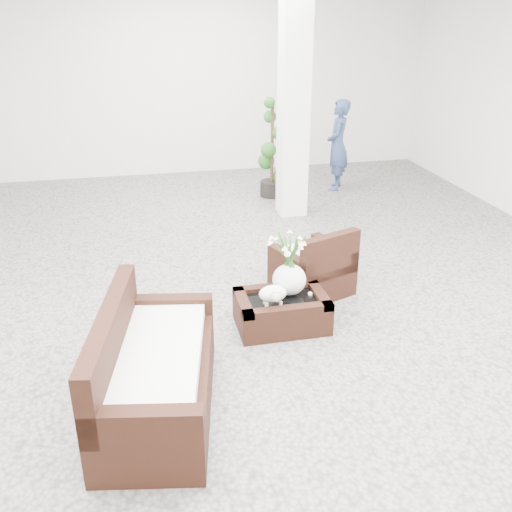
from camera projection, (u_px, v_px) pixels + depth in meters
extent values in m
plane|color=gray|center=(254.00, 304.00, 6.26)|extent=(11.00, 11.00, 0.00)
cube|color=white|center=(294.00, 98.00, 8.28)|extent=(0.40, 0.40, 3.50)
cube|color=black|center=(282.00, 313.00, 5.77)|extent=(0.90, 0.60, 0.31)
ellipsoid|color=white|center=(273.00, 295.00, 5.55)|extent=(0.28, 0.23, 0.21)
cylinder|color=white|center=(310.00, 294.00, 5.78)|extent=(0.04, 0.04, 0.03)
cube|color=black|center=(312.00, 259.00, 6.39)|extent=(0.94, 0.92, 0.79)
cube|color=black|center=(157.00, 362.00, 4.47)|extent=(1.11, 1.82, 0.90)
imported|color=navy|center=(338.00, 145.00, 9.84)|extent=(0.58, 0.67, 1.55)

